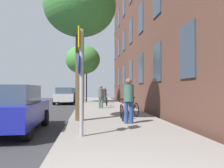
{
  "coord_description": "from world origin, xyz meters",
  "views": [
    {
      "loc": [
        -0.17,
        -2.25,
        1.51
      ],
      "look_at": [
        1.08,
        9.24,
        1.75
      ],
      "focal_mm": 36.46,
      "sensor_mm": 36.0,
      "label": 1
    }
  ],
  "objects": [
    {
      "name": "ground_plane",
      "position": [
        -2.4,
        15.0,
        0.0
      ],
      "size": [
        41.8,
        41.8,
        0.0
      ],
      "primitive_type": "plane",
      "color": "#332D28"
    },
    {
      "name": "car_0",
      "position": [
        -2.72,
        5.84,
        0.84
      ],
      "size": [
        1.95,
        4.35,
        1.62
      ],
      "color": "navy",
      "rests_on": "road_asphalt"
    },
    {
      "name": "traffic_light",
      "position": [
        -0.35,
        22.03,
        2.72
      ],
      "size": [
        0.43,
        0.24,
        3.8
      ],
      "color": "black",
      "rests_on": "sidewalk"
    },
    {
      "name": "bicycle_0",
      "position": [
        1.37,
        7.84,
        0.49
      ],
      "size": [
        0.42,
        1.65,
        0.96
      ],
      "color": "black",
      "rests_on": "sidewalk"
    },
    {
      "name": "pedestrian_0",
      "position": [
        1.48,
        6.71,
        1.15
      ],
      "size": [
        0.47,
        0.47,
        1.81
      ],
      "color": "navy",
      "rests_on": "sidewalk"
    },
    {
      "name": "bicycle_2",
      "position": [
        1.41,
        16.13,
        0.51
      ],
      "size": [
        0.42,
        1.75,
        0.99
      ],
      "color": "black",
      "rests_on": "sidewalk"
    },
    {
      "name": "tree_near",
      "position": [
        -0.5,
        7.8,
        5.11
      ],
      "size": [
        3.18,
        3.18,
        6.4
      ],
      "color": "#4C3823",
      "rests_on": "sidewalk"
    },
    {
      "name": "sidewalk",
      "position": [
        1.1,
        15.0,
        0.06
      ],
      "size": [
        4.2,
        38.0,
        0.12
      ],
      "primitive_type": "cube",
      "color": "gray",
      "rests_on": "ground"
    },
    {
      "name": "road_asphalt",
      "position": [
        -4.5,
        15.0,
        0.01
      ],
      "size": [
        7.0,
        38.0,
        0.01
      ],
      "primitive_type": "cube",
      "color": "#2D2D30",
      "rests_on": "ground"
    },
    {
      "name": "pedestrian_2",
      "position": [
        1.52,
        19.94,
        1.03
      ],
      "size": [
        0.37,
        0.37,
        1.59
      ],
      "color": "#26262D",
      "rests_on": "sidewalk"
    },
    {
      "name": "tree_far",
      "position": [
        -0.63,
        21.68,
        4.55
      ],
      "size": [
        3.58,
        3.58,
        5.98
      ],
      "color": "#4C3823",
      "rests_on": "sidewalk"
    },
    {
      "name": "car_1",
      "position": [
        -2.41,
        20.6,
        0.84
      ],
      "size": [
        1.97,
        4.48,
        1.62
      ],
      "color": "#B7B7BC",
      "rests_on": "road_asphalt"
    },
    {
      "name": "car_2",
      "position": [
        -2.08,
        26.41,
        0.84
      ],
      "size": [
        1.9,
        4.18,
        1.62
      ],
      "color": "black",
      "rests_on": "road_asphalt"
    },
    {
      "name": "sign_post",
      "position": [
        -0.36,
        4.46,
        1.98
      ],
      "size": [
        0.16,
        0.6,
        3.17
      ],
      "color": "gray",
      "rests_on": "sidewalk"
    },
    {
      "name": "bicycle_1",
      "position": [
        2.19,
        9.4,
        0.5
      ],
      "size": [
        0.43,
        1.68,
        0.98
      ],
      "color": "black",
      "rests_on": "sidewalk"
    },
    {
      "name": "pedestrian_1",
      "position": [
        0.8,
        13.99,
        1.04
      ],
      "size": [
        0.49,
        0.49,
        1.62
      ],
      "color": "#33594C",
      "rests_on": "sidewalk"
    }
  ]
}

